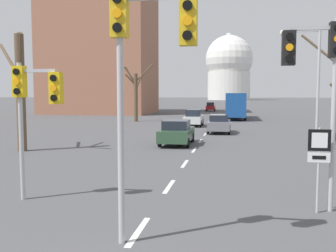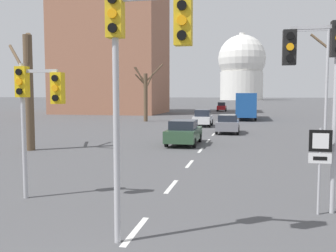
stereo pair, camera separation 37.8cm
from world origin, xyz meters
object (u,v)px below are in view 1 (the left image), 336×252
Objects in this scene: traffic_signal_centre_tall at (142,51)px; route_sign_post at (319,155)px; sedan_near_right at (177,132)px; sedan_mid_centre at (219,124)px; traffic_signal_near_left at (33,98)px; city_bus at (236,104)px; street_lamp_right at (310,75)px; sedan_near_left at (194,118)px; sedan_far_left at (211,107)px; traffic_signal_near_right at (319,67)px.

route_sign_post is (4.29, 2.98, -2.59)m from traffic_signal_centre_tall.
sedan_mid_centre is (2.51, 8.00, -0.02)m from sedan_near_right.
route_sign_post is 0.59× the size of sedan_mid_centre.
traffic_signal_centre_tall reaches higher than route_sign_post.
traffic_signal_near_left reaches higher than sedan_mid_centre.
sedan_near_right is 1.11× the size of sedan_mid_centre.
traffic_signal_near_left is at bearing -99.03° from city_bus.
traffic_signal_centre_tall is 43.91m from city_bus.
street_lamp_right is at bearing -81.91° from city_bus.
street_lamp_right is at bearing 80.41° from route_sign_post.
street_lamp_right reaches higher than sedan_near_left.
route_sign_post is 64.21m from sedan_far_left.
traffic_signal_centre_tall is 1.37× the size of sedan_near_left.
traffic_signal_centre_tall is at bearing -84.17° from sedan_near_right.
sedan_far_left is (-3.13, 42.29, 0.10)m from sedan_mid_centre.
sedan_mid_centre is (4.97, 21.72, -2.42)m from traffic_signal_near_left.
traffic_signal_near_right is 1.22× the size of sedan_far_left.
sedan_near_left is at bearing 93.77° from traffic_signal_centre_tall.
sedan_far_left is (-0.62, 50.28, 0.08)m from sedan_near_right.
traffic_signal_near_left reaches higher than route_sign_post.
street_lamp_right is 28.77m from city_bus.
sedan_near_left reaches higher than sedan_near_right.
traffic_signal_near_right reaches higher than sedan_near_right.
sedan_far_left reaches higher than sedan_near_left.
traffic_signal_centre_tall is 31.27m from sedan_near_left.
traffic_signal_near_left is at bearing -129.97° from street_lamp_right.
sedan_near_left is at bearing 118.38° from street_lamp_right.
traffic_signal_near_left reaches higher than sedan_near_left.
city_bus is at bearing 80.97° from traffic_signal_near_left.
sedan_mid_centre is at bearing 77.10° from traffic_signal_near_left.
traffic_signal_near_left is 22.42m from sedan_mid_centre.
sedan_near_left is 14.46m from sedan_near_right.
street_lamp_right is (2.12, 12.20, 0.40)m from traffic_signal_near_right.
sedan_near_right is at bearing 95.83° from traffic_signal_centre_tall.
traffic_signal_centre_tall reaches higher than traffic_signal_near_right.
route_sign_post is at bearing 0.98° from traffic_signal_near_left.
sedan_near_right is (2.46, 13.73, -2.40)m from traffic_signal_near_left.
sedan_near_left is 0.92× the size of sedan_far_left.
traffic_signal_near_left is at bearing -91.65° from sedan_far_left.
route_sign_post is 28.75m from sedan_near_left.
traffic_signal_centre_tall reaches higher than city_bus.
city_bus is at bearing 92.70° from traffic_signal_near_right.
route_sign_post reaches higher than sedan_far_left.
street_lamp_right is 52.29m from sedan_far_left.
sedan_far_left is at bearing 95.90° from traffic_signal_near_right.
street_lamp_right is at bearing -58.67° from sedan_mid_centre.
sedan_near_right reaches higher than sedan_mid_centre.
street_lamp_right reaches higher than sedan_near_right.
sedan_near_right is (-5.98, 13.58, -0.82)m from route_sign_post.
city_bus is at bearing 85.45° from sedan_mid_centre.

